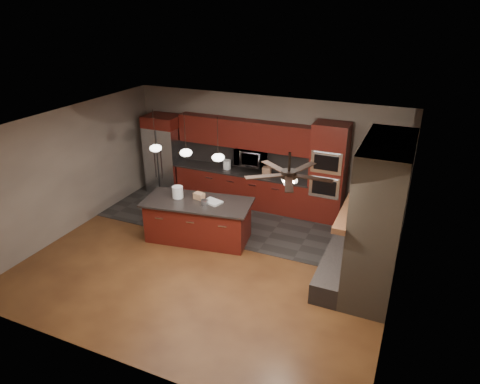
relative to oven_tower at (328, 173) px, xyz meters
The scene contains 22 objects.
ground 3.40m from the oven_tower, 122.27° to the right, with size 7.00×7.00×0.00m, color brown.
ceiling 3.57m from the oven_tower, 122.27° to the right, with size 7.00×6.00×0.02m, color white.
back_wall 1.74m from the oven_tower, 169.75° to the left, with size 7.00×0.02×2.80m, color gray.
right_wall 3.25m from the oven_tower, 56.24° to the right, with size 0.02×6.00×2.80m, color gray.
left_wall 5.86m from the oven_tower, 152.62° to the right, with size 0.02×6.00×2.80m, color gray.
slate_tile_patch 2.26m from the oven_tower, 152.30° to the right, with size 7.00×2.40×0.01m, color #2D2A28.
fireplace_column 2.66m from the oven_tower, 59.73° to the right, with size 1.30×2.10×2.80m.
back_cabinetry 2.20m from the oven_tower, behind, with size 3.59×0.64×2.20m.
oven_tower is the anchor object (origin of this frame).
microwave 1.98m from the oven_tower, behind, with size 0.73×0.41×0.50m, color silver.
refrigerator 4.43m from the oven_tower, behind, with size 0.92×0.75×2.13m.
kitchen_island 3.21m from the oven_tower, 138.35° to the right, with size 2.46×1.41×0.92m.
white_bucket 3.50m from the oven_tower, 143.81° to the right, with size 0.24×0.24×0.26m, color white.
paint_can 3.02m from the oven_tower, 134.42° to the right, with size 0.16×0.16×0.11m, color #B3B4B8.
paint_tray 2.84m from the oven_tower, 135.16° to the right, with size 0.39×0.27×0.04m, color silver.
cardboard_box 3.06m from the oven_tower, 140.51° to the right, with size 0.22×0.16×0.14m, color tan.
counter_bucket 2.61m from the oven_tower, behind, with size 0.20×0.20×0.23m, color white.
counter_box 1.51m from the oven_tower, behind, with size 0.21×0.16×0.23m, color #9E6E51.
pendant_left 3.97m from the oven_tower, 149.26° to the right, with size 0.26×0.26×0.92m.
pendant_center 3.37m from the oven_tower, 142.53° to the right, with size 0.26×0.26×0.92m.
pendant_right 2.83m from the oven_tower, 132.87° to the right, with size 0.26×0.26×0.92m.
ceiling_fan 3.72m from the oven_tower, 88.36° to the right, with size 1.27×1.33×0.41m.
Camera 1 is at (3.54, -6.61, 4.85)m, focal length 32.00 mm.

